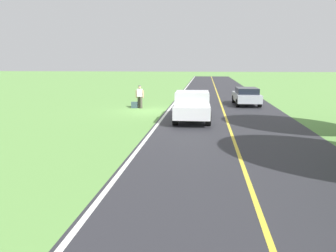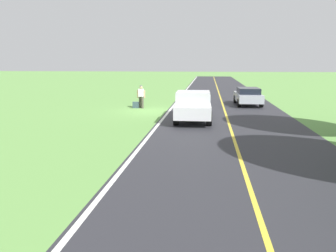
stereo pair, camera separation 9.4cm
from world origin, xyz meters
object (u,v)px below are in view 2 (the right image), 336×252
hitchhiker_walking (141,95)px  sedan_near_oncoming (248,96)px  suitcase_carried (136,105)px  pickup_truck_passing (193,105)px

hitchhiker_walking → sedan_near_oncoming: size_ratio=0.39×
suitcase_carried → sedan_near_oncoming: bearing=106.7°
hitchhiker_walking → sedan_near_oncoming: hitchhiker_walking is taller
pickup_truck_passing → suitcase_carried: bearing=-48.5°
sedan_near_oncoming → hitchhiker_walking: bearing=18.7°
hitchhiker_walking → pickup_truck_passing: (-4.17, 5.28, -0.01)m
hitchhiker_walking → suitcase_carried: size_ratio=3.62×
pickup_truck_passing → sedan_near_oncoming: (-4.06, -8.08, -0.21)m
pickup_truck_passing → hitchhiker_walking: bearing=-51.7°
sedan_near_oncoming → pickup_truck_passing: bearing=63.3°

